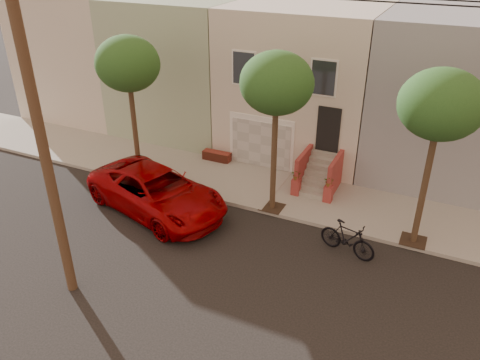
% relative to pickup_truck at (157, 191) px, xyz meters
% --- Properties ---
extents(ground, '(90.00, 90.00, 0.00)m').
position_rel_pickup_truck_xyz_m(ground, '(3.20, -1.95, -0.87)').
color(ground, black).
rests_on(ground, ground).
extents(sidewalk, '(40.00, 3.70, 0.15)m').
position_rel_pickup_truck_xyz_m(sidewalk, '(3.20, 3.40, -0.79)').
color(sidewalk, gray).
rests_on(sidewalk, ground).
extents(house_row, '(33.10, 11.70, 7.00)m').
position_rel_pickup_truck_xyz_m(house_row, '(3.20, 9.23, 2.78)').
color(house_row, '#BCB1A0').
rests_on(house_row, sidewalk).
extents(tree_left, '(2.70, 2.57, 6.30)m').
position_rel_pickup_truck_xyz_m(tree_left, '(-2.30, 1.95, 4.39)').
color(tree_left, '#2D2116').
rests_on(tree_left, sidewalk).
extents(tree_mid, '(2.70, 2.57, 6.30)m').
position_rel_pickup_truck_xyz_m(tree_mid, '(4.20, 1.95, 4.39)').
color(tree_mid, '#2D2116').
rests_on(tree_mid, sidewalk).
extents(tree_right, '(2.70, 2.57, 6.30)m').
position_rel_pickup_truck_xyz_m(tree_right, '(9.70, 1.95, 4.39)').
color(tree_right, '#2D2116').
rests_on(tree_right, sidewalk).
extents(pickup_truck, '(6.80, 4.51, 1.73)m').
position_rel_pickup_truck_xyz_m(pickup_truck, '(0.00, 0.00, 0.00)').
color(pickup_truck, '#8F0002').
rests_on(pickup_truck, ground).
extents(motorcycle, '(2.17, 1.10, 1.25)m').
position_rel_pickup_truck_xyz_m(motorcycle, '(7.64, 0.36, -0.24)').
color(motorcycle, black).
rests_on(motorcycle, ground).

